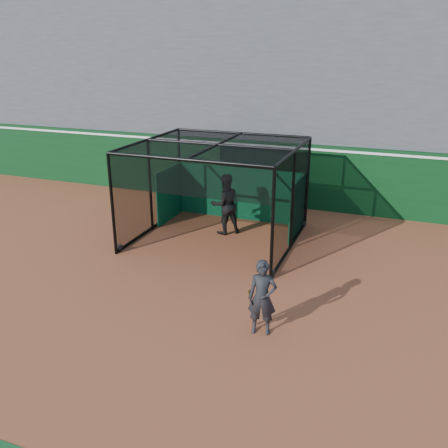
% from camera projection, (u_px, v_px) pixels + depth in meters
% --- Properties ---
extents(ground, '(120.00, 120.00, 0.00)m').
position_uv_depth(ground, '(167.00, 299.00, 11.78)').
color(ground, brown).
rests_on(ground, ground).
extents(outfield_wall, '(50.00, 0.50, 2.50)m').
position_uv_depth(outfield_wall, '(264.00, 171.00, 18.79)').
color(outfield_wall, '#093212').
rests_on(outfield_wall, ground).
extents(grandstand, '(50.00, 7.85, 8.95)m').
position_uv_depth(grandstand, '(290.00, 82.00, 20.99)').
color(grandstand, '#4C4C4F').
rests_on(grandstand, ground).
extents(batting_cage, '(4.94, 4.61, 3.09)m').
position_uv_depth(batting_cage, '(218.00, 193.00, 15.04)').
color(batting_cage, black).
rests_on(batting_cage, ground).
extents(batter, '(1.25, 1.23, 2.04)m').
position_uv_depth(batter, '(225.00, 204.00, 15.69)').
color(batter, black).
rests_on(batter, ground).
extents(on_deck_player, '(0.69, 0.52, 1.70)m').
position_uv_depth(on_deck_player, '(262.00, 298.00, 10.11)').
color(on_deck_player, black).
rests_on(on_deck_player, ground).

